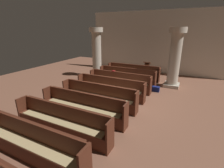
{
  "coord_description": "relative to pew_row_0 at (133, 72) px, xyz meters",
  "views": [
    {
      "loc": [
        2.68,
        -6.5,
        3.22
      ],
      "look_at": [
        -0.52,
        0.01,
        0.75
      ],
      "focal_mm": 26.0,
      "sensor_mm": 36.0,
      "label": 1
    }
  ],
  "objects": [
    {
      "name": "pew_row_6",
      "position": [
        0.0,
        -6.83,
        0.0
      ],
      "size": [
        3.53,
        0.46,
        0.96
      ],
      "color": "#562819",
      "rests_on": "ground"
    },
    {
      "name": "pillar_far_side",
      "position": [
        -2.51,
        -0.48,
        1.23
      ],
      "size": [
        0.9,
        0.9,
        3.32
      ],
      "color": "#B6AD9A",
      "rests_on": "ground"
    },
    {
      "name": "pew_row_4",
      "position": [
        0.0,
        -4.55,
        0.0
      ],
      "size": [
        3.53,
        0.46,
        0.96
      ],
      "color": "#562819",
      "rests_on": "ground"
    },
    {
      "name": "back_wall",
      "position": [
        0.72,
        2.46,
        1.75
      ],
      "size": [
        10.0,
        0.16,
        4.5
      ],
      "primitive_type": "cube",
      "color": "silver",
      "rests_on": "ground"
    },
    {
      "name": "ground_plane",
      "position": [
        0.72,
        -3.62,
        -0.5
      ],
      "size": [
        19.2,
        19.2,
        0.0
      ],
      "primitive_type": "plane",
      "color": "brown"
    },
    {
      "name": "pew_row_1",
      "position": [
        0.0,
        -1.14,
        0.0
      ],
      "size": [
        3.53,
        0.46,
        0.96
      ],
      "color": "#562819",
      "rests_on": "ground"
    },
    {
      "name": "lectern",
      "position": [
        0.7,
        0.9,
        -0.05
      ],
      "size": [
        0.48,
        0.45,
        1.08
      ],
      "color": "brown",
      "rests_on": "ground"
    },
    {
      "name": "pew_row_5",
      "position": [
        0.0,
        -5.69,
        0.0
      ],
      "size": [
        3.53,
        0.47,
        0.96
      ],
      "color": "#562819",
      "rests_on": "ground"
    },
    {
      "name": "pew_row_7",
      "position": [
        0.0,
        -7.97,
        0.0
      ],
      "size": [
        3.53,
        0.47,
        0.96
      ],
      "color": "#562819",
      "rests_on": "ground"
    },
    {
      "name": "hymn_book",
      "position": [
        -0.45,
        -2.09,
        0.47
      ],
      "size": [
        0.15,
        0.21,
        0.03
      ],
      "primitive_type": "cube",
      "color": "maroon",
      "rests_on": "pew_row_2"
    },
    {
      "name": "pew_row_2",
      "position": [
        0.0,
        -2.28,
        0.0
      ],
      "size": [
        3.53,
        0.47,
        0.96
      ],
      "color": "#562819",
      "rests_on": "ground"
    },
    {
      "name": "kneeler_box_navy",
      "position": [
        1.9,
        -1.69,
        -0.36
      ],
      "size": [
        0.39,
        0.25,
        0.27
      ],
      "primitive_type": "cube",
      "color": "navy",
      "rests_on": "ground"
    },
    {
      "name": "pew_row_3",
      "position": [
        0.0,
        -3.41,
        0.0
      ],
      "size": [
        3.53,
        0.46,
        0.96
      ],
      "color": "#562819",
      "rests_on": "ground"
    },
    {
      "name": "pew_row_0",
      "position": [
        0.0,
        0.0,
        0.0
      ],
      "size": [
        3.53,
        0.46,
        0.96
      ],
      "color": "#562819",
      "rests_on": "ground"
    },
    {
      "name": "pillar_aisle_side",
      "position": [
        2.56,
        -0.47,
        1.23
      ],
      "size": [
        0.9,
        0.9,
        3.32
      ],
      "color": "#B6AD9A",
      "rests_on": "ground"
    }
  ]
}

